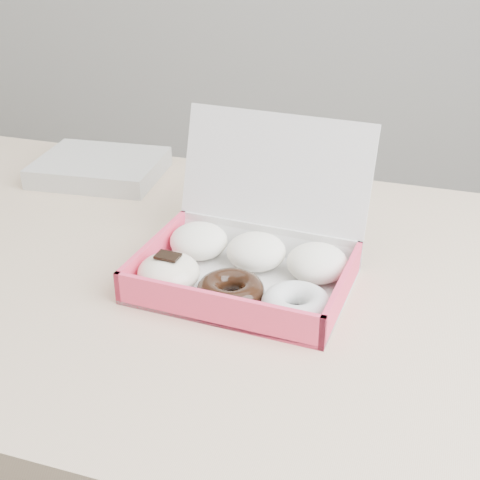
% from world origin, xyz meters
% --- Properties ---
extents(table, '(1.20, 0.80, 0.75)m').
position_xyz_m(table, '(0.00, 0.00, 0.67)').
color(table, tan).
rests_on(table, ground).
extents(donut_box, '(0.30, 0.27, 0.20)m').
position_xyz_m(donut_box, '(0.21, -0.02, 0.78)').
color(donut_box, silver).
rests_on(donut_box, table).
extents(newspapers, '(0.24, 0.20, 0.04)m').
position_xyz_m(newspapers, '(-0.17, 0.26, 0.77)').
color(newspapers, beige).
rests_on(newspapers, table).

